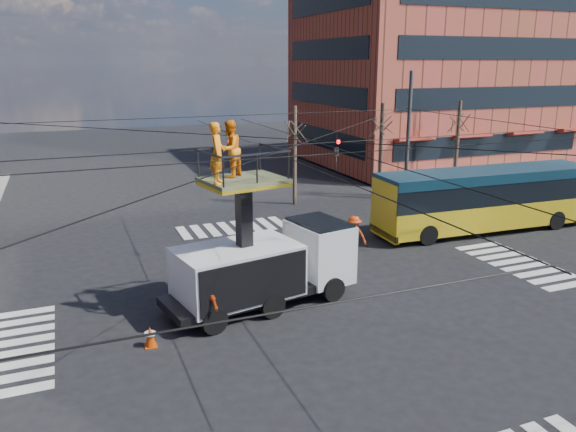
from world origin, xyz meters
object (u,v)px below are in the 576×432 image
(flagger, at_px, (354,236))
(traffic_cone, at_px, (150,336))
(utility_truck, at_px, (264,247))
(worker_ground, at_px, (208,304))
(city_bus, at_px, (486,198))

(flagger, bearing_deg, traffic_cone, -107.20)
(utility_truck, distance_m, worker_ground, 3.07)
(utility_truck, height_order, city_bus, utility_truck)
(worker_ground, bearing_deg, traffic_cone, 83.63)
(worker_ground, xyz_separation_m, flagger, (7.90, 4.82, -0.04))
(utility_truck, xyz_separation_m, city_bus, (13.75, 4.45, -0.42))
(utility_truck, bearing_deg, flagger, 20.79)
(city_bus, bearing_deg, utility_truck, -159.76)
(utility_truck, relative_size, worker_ground, 3.75)
(utility_truck, xyz_separation_m, traffic_cone, (-4.36, -1.76, -1.80))
(utility_truck, xyz_separation_m, flagger, (5.46, 3.36, -1.21))
(city_bus, distance_m, flagger, 8.40)
(city_bus, relative_size, flagger, 6.48)
(utility_truck, bearing_deg, worker_ground, -159.84)
(city_bus, bearing_deg, traffic_cone, -158.77)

